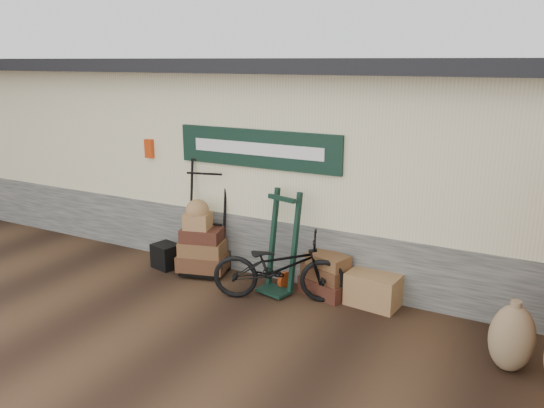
# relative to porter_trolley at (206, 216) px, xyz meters

# --- Properties ---
(ground) EXTENTS (80.00, 80.00, 0.00)m
(ground) POSITION_rel_porter_trolley_xyz_m (1.12, -0.79, -0.88)
(ground) COLOR black
(ground) RESTS_ON ground
(station_building) EXTENTS (14.40, 4.10, 3.20)m
(station_building) POSITION_rel_porter_trolley_xyz_m (1.11, 1.94, 0.74)
(station_building) COLOR #4C4C47
(station_building) RESTS_ON ground
(porter_trolley) EXTENTS (1.02, 0.86, 1.76)m
(porter_trolley) POSITION_rel_porter_trolley_xyz_m (0.00, 0.00, 0.00)
(porter_trolley) COLOR black
(porter_trolley) RESTS_ON ground
(green_barrow) EXTENTS (0.61, 0.55, 1.45)m
(green_barrow) POSITION_rel_porter_trolley_xyz_m (1.38, -0.16, -0.15)
(green_barrow) COLOR black
(green_barrow) RESTS_ON ground
(suitcase_stack) EXTENTS (0.79, 0.63, 0.61)m
(suitcase_stack) POSITION_rel_porter_trolley_xyz_m (1.99, 0.03, -0.57)
(suitcase_stack) COLOR #3B1D13
(suitcase_stack) RESTS_ON ground
(wicker_hamper) EXTENTS (0.72, 0.51, 0.44)m
(wicker_hamper) POSITION_rel_porter_trolley_xyz_m (2.67, 0.02, -0.66)
(wicker_hamper) COLOR brown
(wicker_hamper) RESTS_ON ground
(black_trunk) EXTENTS (0.45, 0.41, 0.38)m
(black_trunk) POSITION_rel_porter_trolley_xyz_m (-0.63, -0.23, -0.69)
(black_trunk) COLOR black
(black_trunk) RESTS_ON ground
(bicycle) EXTENTS (1.25, 1.91, 1.05)m
(bicycle) POSITION_rel_porter_trolley_xyz_m (1.48, -0.42, -0.35)
(bicycle) COLOR black
(bicycle) RESTS_ON ground
(burlap_sack_left) EXTENTS (0.57, 0.52, 0.75)m
(burlap_sack_left) POSITION_rel_porter_trolley_xyz_m (4.42, -0.81, -0.50)
(burlap_sack_left) COLOR olive
(burlap_sack_left) RESTS_ON ground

